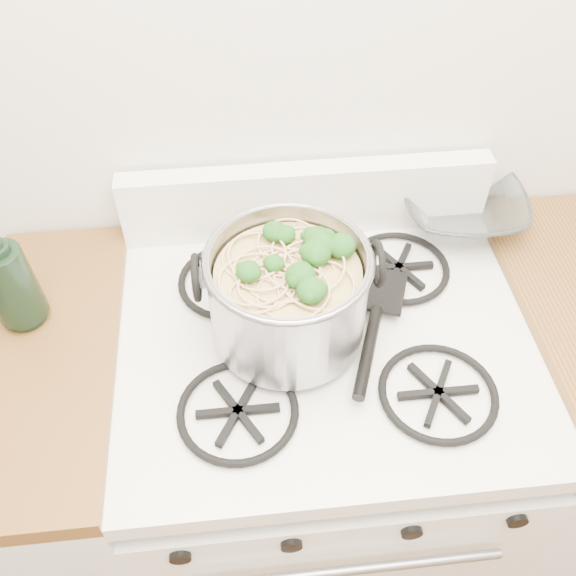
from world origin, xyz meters
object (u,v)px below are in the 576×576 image
Objects in this scene: stock_pot at (288,295)px; spatula at (381,288)px; glass_bowl at (461,212)px; bottle at (7,274)px; gas_range at (318,459)px.

stock_pot is 1.01× the size of spatula.
bottle is at bearing -167.89° from glass_bowl.
stock_pot is 0.48m from bottle.
gas_range is 0.66m from glass_bowl.
spatula is at bearing -137.26° from glass_bowl.
stock_pot is (-0.07, 0.01, 0.58)m from gas_range.
stock_pot is at bearing 171.05° from gas_range.
gas_range is 2.98× the size of spatula.
gas_range is 0.52m from spatula.
bottle is (-0.88, -0.19, 0.10)m from glass_bowl.
bottle reaches higher than stock_pot.
stock_pot is at bearing -18.58° from bottle.
spatula reaches higher than gas_range.
glass_bowl is (0.40, 0.27, -0.08)m from stock_pot.
spatula is 2.99× the size of glass_bowl.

